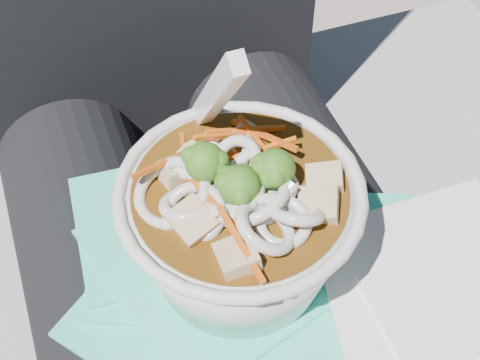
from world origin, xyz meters
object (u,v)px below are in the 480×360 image
object	(u,v)px
stone_ledge	(198,320)
lap	(237,306)
person_body	(201,207)
udon_bowl	(239,221)
plastic_bag	(254,271)

from	to	relation	value
stone_ledge	lap	xyz separation A→B (m)	(0.00, -0.15, 0.29)
person_body	udon_bowl	xyz separation A→B (m)	(-0.00, -0.11, 0.12)
stone_ledge	person_body	bearing A→B (deg)	-90.00
lap	person_body	world-z (taller)	person_body
stone_ledge	lap	size ratio (longest dim) A/B	2.08
plastic_bag	udon_bowl	world-z (taller)	udon_bowl
lap	person_body	distance (m)	0.10
lap	udon_bowl	bearing A→B (deg)	-100.80
plastic_bag	udon_bowl	bearing A→B (deg)	161.89
lap	plastic_bag	distance (m)	0.08
stone_ledge	lap	distance (m)	0.33
person_body	plastic_bag	xyz separation A→B (m)	(0.01, -0.11, 0.05)
person_body	udon_bowl	size ratio (longest dim) A/B	4.83
udon_bowl	person_body	bearing A→B (deg)	88.67
person_body	plastic_bag	world-z (taller)	person_body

